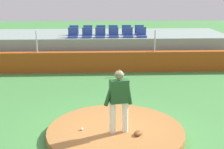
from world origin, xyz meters
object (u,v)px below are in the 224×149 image
at_px(stadium_chair_1, 87,34).
at_px(stadium_chair_9, 113,32).
at_px(stadium_chair_3, 114,34).
at_px(stadium_chair_4, 128,34).
at_px(stadium_chair_0, 73,35).
at_px(stadium_chair_2, 100,34).
at_px(stadium_chair_10, 127,32).
at_px(stadium_chair_11, 139,32).
at_px(stadium_chair_7, 88,32).
at_px(pitcher, 119,96).
at_px(fielding_glove, 138,133).
at_px(stadium_chair_6, 74,32).
at_px(stadium_chair_8, 101,32).
at_px(stadium_chair_5, 142,34).
at_px(baseball, 82,129).

xyz_separation_m(stadium_chair_1, stadium_chair_9, (1.37, 0.89, 0.00)).
bearing_deg(stadium_chair_3, stadium_chair_4, -179.01).
height_order(stadium_chair_0, stadium_chair_9, same).
xyz_separation_m(stadium_chair_2, stadium_chair_10, (1.43, 0.95, 0.00)).
bearing_deg(stadium_chair_1, stadium_chair_11, -162.27).
height_order(stadium_chair_4, stadium_chair_7, same).
bearing_deg(pitcher, fielding_glove, -32.47).
xyz_separation_m(stadium_chair_2, stadium_chair_3, (0.70, 0.02, 0.00)).
relative_size(stadium_chair_0, stadium_chair_1, 1.00).
bearing_deg(stadium_chair_6, stadium_chair_10, -179.49).
distance_m(stadium_chair_8, stadium_chair_11, 2.07).
bearing_deg(stadium_chair_8, stadium_chair_1, 51.32).
bearing_deg(stadium_chair_2, stadium_chair_1, -1.86).
relative_size(stadium_chair_5, stadium_chair_8, 1.00).
bearing_deg(stadium_chair_10, pitcher, 83.89).
bearing_deg(pitcher, stadium_chair_11, 68.32).
distance_m(stadium_chair_7, stadium_chair_10, 2.08).
bearing_deg(stadium_chair_0, stadium_chair_7, -128.99).
bearing_deg(stadium_chair_10, baseball, 77.47).
height_order(pitcher, stadium_chair_9, stadium_chair_9).
height_order(stadium_chair_6, stadium_chair_8, same).
xyz_separation_m(stadium_chair_1, stadium_chair_10, (2.09, 0.93, 0.00)).
xyz_separation_m(pitcher, stadium_chair_3, (0.25, 8.20, 0.43)).
xyz_separation_m(stadium_chair_3, stadium_chair_6, (-2.08, 0.90, 0.00)).
distance_m(stadium_chair_5, stadium_chair_10, 1.16).
bearing_deg(pitcher, stadium_chair_9, 77.12).
bearing_deg(stadium_chair_6, stadium_chair_4, 162.45).
relative_size(stadium_chair_2, stadium_chair_3, 1.00).
relative_size(stadium_chair_0, stadium_chair_5, 1.00).
bearing_deg(stadium_chair_6, pitcher, 101.42).
height_order(baseball, stadium_chair_4, stadium_chair_4).
bearing_deg(stadium_chair_8, stadium_chair_10, -178.31).
xyz_separation_m(stadium_chair_0, stadium_chair_3, (2.07, -0.00, 0.00)).
height_order(pitcher, baseball, pitcher).
bearing_deg(stadium_chair_4, fielding_glove, 86.74).
height_order(stadium_chair_1, stadium_chair_3, same).
bearing_deg(stadium_chair_2, stadium_chair_3, -177.95).
xyz_separation_m(stadium_chair_5, stadium_chair_7, (-2.77, 0.90, 0.00)).
relative_size(baseball, stadium_chair_11, 0.15).
bearing_deg(stadium_chair_9, stadium_chair_0, 23.08).
distance_m(pitcher, stadium_chair_8, 9.11).
bearing_deg(stadium_chair_11, fielding_glove, 82.84).
distance_m(stadium_chair_6, stadium_chair_7, 0.74).
height_order(pitcher, stadium_chair_11, stadium_chair_11).
xyz_separation_m(stadium_chair_3, stadium_chair_10, (0.73, 0.93, 0.00)).
bearing_deg(stadium_chair_8, stadium_chair_3, 126.05).
distance_m(stadium_chair_6, stadium_chair_8, 1.44).
bearing_deg(fielding_glove, stadium_chair_2, 30.35).
bearing_deg(pitcher, stadium_chair_6, 90.15).
distance_m(stadium_chair_10, stadium_chair_11, 0.69).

